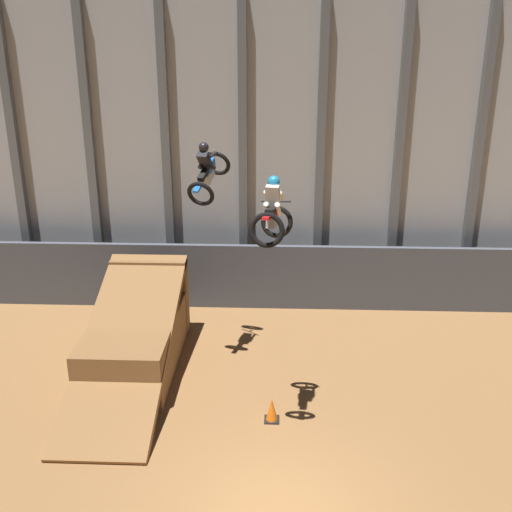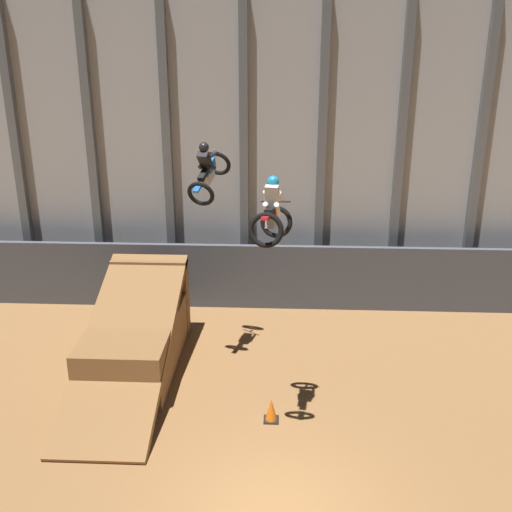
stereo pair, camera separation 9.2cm
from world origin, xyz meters
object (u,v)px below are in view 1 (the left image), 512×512
at_px(dirt_ramp, 137,335).
at_px(rider_bike_right_air, 272,215).
at_px(traffic_cone_near_ramp, 272,410).
at_px(rider_bike_left_air, 208,171).

relative_size(dirt_ramp, rider_bike_right_air, 3.69).
bearing_deg(traffic_cone_near_ramp, rider_bike_left_air, 118.63).
relative_size(dirt_ramp, traffic_cone_near_ramp, 11.29).
xyz_separation_m(rider_bike_left_air, rider_bike_right_air, (1.74, -3.13, -0.28)).
xyz_separation_m(dirt_ramp, rider_bike_left_air, (2.02, 0.65, 4.49)).
bearing_deg(rider_bike_right_air, dirt_ramp, 154.55).
relative_size(rider_bike_left_air, traffic_cone_near_ramp, 3.28).
bearing_deg(dirt_ramp, rider_bike_left_air, 17.84).
bearing_deg(dirt_ramp, traffic_cone_near_ramp, -34.44).
relative_size(rider_bike_left_air, rider_bike_right_air, 1.07).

